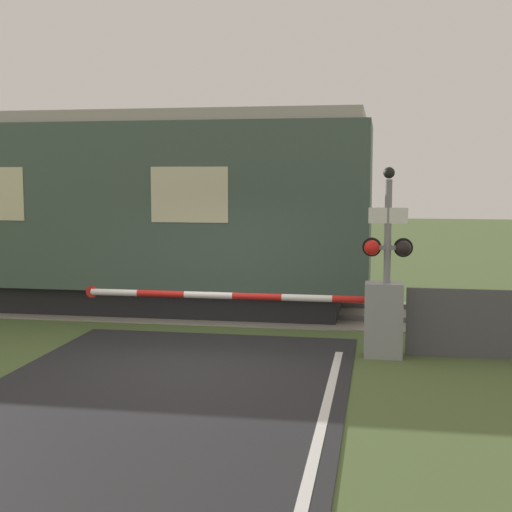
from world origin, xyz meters
TOP-DOWN VIEW (x-y plane):
  - ground_plane at (0.00, 0.00)m, footprint 80.00×80.00m
  - track_bed at (0.00, 4.31)m, footprint 36.00×3.20m
  - train at (-5.00, 4.31)m, footprint 15.25×2.86m
  - crossing_barrier at (2.51, 0.91)m, footprint 5.31×0.44m
  - signal_post at (2.94, 0.93)m, footprint 0.79×0.26m

SIDE VIEW (x-z plane):
  - ground_plane at x=0.00m, z-range 0.00..0.00m
  - track_bed at x=0.00m, z-range -0.04..0.09m
  - crossing_barrier at x=2.51m, z-range 0.05..1.25m
  - signal_post at x=2.94m, z-range 0.21..3.22m
  - train at x=-5.00m, z-range 0.05..4.23m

